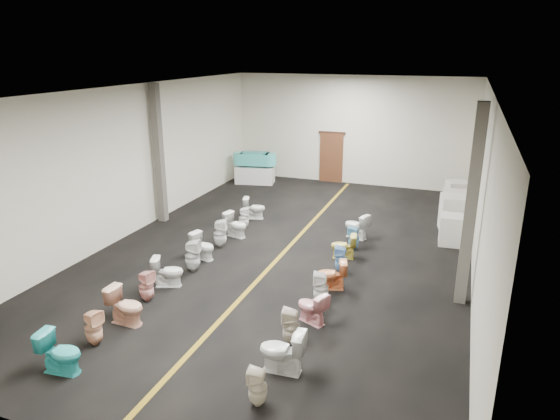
# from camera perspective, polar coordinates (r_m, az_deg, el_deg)

# --- Properties ---
(floor) EXTENTS (16.00, 16.00, 0.00)m
(floor) POSITION_cam_1_polar(r_m,az_deg,el_deg) (14.38, 0.73, -4.55)
(floor) COLOR black
(floor) RESTS_ON ground
(ceiling) EXTENTS (16.00, 16.00, 0.00)m
(ceiling) POSITION_cam_1_polar(r_m,az_deg,el_deg) (13.32, 0.81, 13.63)
(ceiling) COLOR black
(ceiling) RESTS_ON ground
(wall_back) EXTENTS (10.00, 0.00, 10.00)m
(wall_back) POSITION_cam_1_polar(r_m,az_deg,el_deg) (21.24, 8.13, 8.98)
(wall_back) COLOR beige
(wall_back) RESTS_ON ground
(wall_front) EXTENTS (10.00, 0.00, 10.00)m
(wall_front) POSITION_cam_1_polar(r_m,az_deg,el_deg) (7.13, -21.81, -10.65)
(wall_front) COLOR beige
(wall_front) RESTS_ON ground
(wall_left) EXTENTS (0.00, 16.00, 16.00)m
(wall_left) POSITION_cam_1_polar(r_m,az_deg,el_deg) (16.01, -16.41, 5.50)
(wall_left) COLOR beige
(wall_left) RESTS_ON ground
(wall_right) EXTENTS (0.00, 16.00, 16.00)m
(wall_right) POSITION_cam_1_polar(r_m,az_deg,el_deg) (12.94, 22.12, 2.04)
(wall_right) COLOR beige
(wall_right) RESTS_ON ground
(aisle_stripe) EXTENTS (0.12, 15.60, 0.01)m
(aisle_stripe) POSITION_cam_1_polar(r_m,az_deg,el_deg) (14.37, 0.73, -4.54)
(aisle_stripe) COLOR olive
(aisle_stripe) RESTS_ON floor
(back_door) EXTENTS (1.00, 0.10, 2.10)m
(back_door) POSITION_cam_1_polar(r_m,az_deg,el_deg) (21.58, 5.88, 5.96)
(back_door) COLOR #562D19
(back_door) RESTS_ON floor
(door_frame) EXTENTS (1.15, 0.08, 0.10)m
(door_frame) POSITION_cam_1_polar(r_m,az_deg,el_deg) (21.39, 5.97, 8.77)
(door_frame) COLOR #331C11
(door_frame) RESTS_ON back_door
(column_left) EXTENTS (0.25, 0.25, 4.50)m
(column_left) POSITION_cam_1_polar(r_m,az_deg,el_deg) (16.67, -13.69, 6.19)
(column_left) COLOR #59544C
(column_left) RESTS_ON floor
(column_right) EXTENTS (0.25, 0.25, 4.50)m
(column_right) POSITION_cam_1_polar(r_m,az_deg,el_deg) (11.49, 20.99, 0.27)
(column_right) COLOR #59544C
(column_right) RESTS_ON floor
(display_table) EXTENTS (1.73, 1.10, 0.71)m
(display_table) POSITION_cam_1_polar(r_m,az_deg,el_deg) (21.43, -2.88, 4.04)
(display_table) COLOR white
(display_table) RESTS_ON floor
(bathtub) EXTENTS (1.84, 0.87, 0.55)m
(bathtub) POSITION_cam_1_polar(r_m,az_deg,el_deg) (21.26, -2.91, 5.91)
(bathtub) COLOR #44C5BD
(bathtub) RESTS_ON display_table
(appliance_crate_a) EXTENTS (0.73, 0.73, 0.89)m
(appliance_crate_a) POSITION_cam_1_polar(r_m,az_deg,el_deg) (15.47, 19.03, -2.16)
(appliance_crate_a) COLOR silver
(appliance_crate_a) RESTS_ON floor
(appliance_crate_b) EXTENTS (0.95, 0.95, 1.13)m
(appliance_crate_b) POSITION_cam_1_polar(r_m,az_deg,el_deg) (16.63, 19.24, -0.36)
(appliance_crate_b) COLOR silver
(appliance_crate_b) RESTS_ON floor
(appliance_crate_c) EXTENTS (0.91, 0.91, 0.94)m
(appliance_crate_c) POSITION_cam_1_polar(r_m,az_deg,el_deg) (17.89, 19.35, 0.57)
(appliance_crate_c) COLOR beige
(appliance_crate_c) RESTS_ON floor
(appliance_crate_d) EXTENTS (0.85, 0.85, 0.97)m
(appliance_crate_d) POSITION_cam_1_polar(r_m,az_deg,el_deg) (19.14, 19.49, 1.71)
(appliance_crate_d) COLOR silver
(appliance_crate_d) RESTS_ON floor
(toilet_left_0) EXTENTS (0.82, 0.52, 0.79)m
(toilet_left_0) POSITION_cam_1_polar(r_m,az_deg,el_deg) (9.95, -23.79, -14.68)
(toilet_left_0) COLOR #2EB3B2
(toilet_left_0) RESTS_ON floor
(toilet_left_1) EXTENTS (0.40, 0.39, 0.74)m
(toilet_left_1) POSITION_cam_1_polar(r_m,az_deg,el_deg) (10.54, -20.54, -12.46)
(toilet_left_1) COLOR #F4B791
(toilet_left_1) RESTS_ON floor
(toilet_left_2) EXTENTS (0.80, 0.47, 0.81)m
(toilet_left_2) POSITION_cam_1_polar(r_m,az_deg,el_deg) (11.05, -17.21, -10.43)
(toilet_left_2) COLOR #EBAD8F
(toilet_left_2) RESTS_ON floor
(toilet_left_3) EXTENTS (0.39, 0.39, 0.74)m
(toilet_left_3) POSITION_cam_1_polar(r_m,az_deg,el_deg) (11.85, -15.04, -8.37)
(toilet_left_3) COLOR #E8A299
(toilet_left_3) RESTS_ON floor
(toilet_left_4) EXTENTS (0.83, 0.65, 0.75)m
(toilet_left_4) POSITION_cam_1_polar(r_m,az_deg,el_deg) (12.44, -12.69, -6.87)
(toilet_left_4) COLOR white
(toilet_left_4) RESTS_ON floor
(toilet_left_5) EXTENTS (0.46, 0.45, 0.86)m
(toilet_left_5) POSITION_cam_1_polar(r_m,az_deg,el_deg) (13.08, -9.97, -5.17)
(toilet_left_5) COLOR silver
(toilet_left_5) RESTS_ON floor
(toilet_left_6) EXTENTS (0.80, 0.59, 0.73)m
(toilet_left_6) POSITION_cam_1_polar(r_m,az_deg,el_deg) (13.81, -8.78, -4.11)
(toilet_left_6) COLOR white
(toilet_left_6) RESTS_ON floor
(toilet_left_7) EXTENTS (0.48, 0.47, 0.84)m
(toilet_left_7) POSITION_cam_1_polar(r_m,az_deg,el_deg) (14.53, -6.87, -2.66)
(toilet_left_7) COLOR white
(toilet_left_7) RESTS_ON floor
(toilet_left_8) EXTENTS (0.81, 0.57, 0.75)m
(toilet_left_8) POSITION_cam_1_polar(r_m,az_deg,el_deg) (15.30, -5.05, -1.69)
(toilet_left_8) COLOR white
(toilet_left_8) RESTS_ON floor
(toilet_left_9) EXTENTS (0.43, 0.42, 0.70)m
(toilet_left_9) POSITION_cam_1_polar(r_m,az_deg,el_deg) (15.98, -4.17, -0.90)
(toilet_left_9) COLOR white
(toilet_left_9) RESTS_ON floor
(toilet_left_10) EXTENTS (0.81, 0.59, 0.74)m
(toilet_left_10) POSITION_cam_1_polar(r_m,az_deg,el_deg) (16.88, -2.96, 0.23)
(toilet_left_10) COLOR white
(toilet_left_10) RESTS_ON floor
(toilet_right_0) EXTENTS (0.36, 0.36, 0.68)m
(toilet_right_0) POSITION_cam_1_polar(r_m,az_deg,el_deg) (8.49, -2.56, -19.56)
(toilet_right_0) COLOR beige
(toilet_right_0) RESTS_ON floor
(toilet_right_1) EXTENTS (0.85, 0.51, 0.84)m
(toilet_right_1) POSITION_cam_1_polar(r_m,az_deg,el_deg) (9.15, 0.24, -15.83)
(toilet_right_1) COLOR white
(toilet_right_1) RESTS_ON floor
(toilet_right_2) EXTENTS (0.40, 0.39, 0.75)m
(toilet_right_2) POSITION_cam_1_polar(r_m,az_deg,el_deg) (9.93, 1.29, -13.16)
(toilet_right_2) COLOR beige
(toilet_right_2) RESTS_ON floor
(toilet_right_3) EXTENTS (0.80, 0.65, 0.71)m
(toilet_right_3) POSITION_cam_1_polar(r_m,az_deg,el_deg) (10.64, 3.64, -11.02)
(toilet_right_3) COLOR pink
(toilet_right_3) RESTS_ON floor
(toilet_right_4) EXTENTS (0.42, 0.41, 0.75)m
(toilet_right_4) POSITION_cam_1_polar(r_m,az_deg,el_deg) (11.39, 4.70, -8.87)
(toilet_right_4) COLOR white
(toilet_right_4) RESTS_ON floor
(toilet_right_5) EXTENTS (0.80, 0.60, 0.73)m
(toilet_right_5) POSITION_cam_1_polar(r_m,az_deg,el_deg) (12.06, 5.91, -7.38)
(toilet_right_5) COLOR #EC8449
(toilet_right_5) RESTS_ON floor
(toilet_right_6) EXTENTS (0.35, 0.34, 0.71)m
(toilet_right_6) POSITION_cam_1_polar(r_m,az_deg,el_deg) (12.97, 7.00, -5.59)
(toilet_right_6) COLOR #7AADDE
(toilet_right_6) RESTS_ON floor
(toilet_right_7) EXTENTS (0.75, 0.51, 0.70)m
(toilet_right_7) POSITION_cam_1_polar(r_m,az_deg,el_deg) (13.80, 7.28, -4.13)
(toilet_right_7) COLOR #DCC74D
(toilet_right_7) RESTS_ON floor
(toilet_right_8) EXTENTS (0.35, 0.35, 0.69)m
(toilet_right_8) POSITION_cam_1_polar(r_m,az_deg,el_deg) (14.46, 8.44, -3.16)
(toilet_right_8) COLOR #7ABDE2
(toilet_right_8) RESTS_ON floor
(toilet_right_9) EXTENTS (0.87, 0.69, 0.78)m
(toilet_right_9) POSITION_cam_1_polar(r_m,az_deg,el_deg) (15.29, 8.71, -1.80)
(toilet_right_9) COLOR white
(toilet_right_9) RESTS_ON floor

